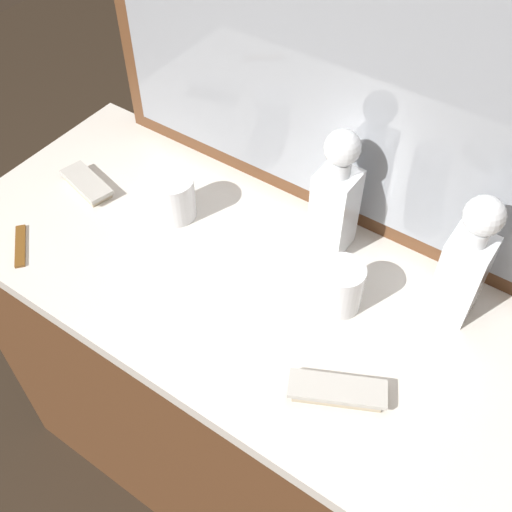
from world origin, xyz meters
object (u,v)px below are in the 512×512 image
(crystal_decanter_left, at_px, (463,269))
(crystal_tumbler_rear, at_px, (340,288))
(silver_brush_center, at_px, (337,391))
(silver_brush_right, at_px, (87,184))
(tortoiseshell_comb, at_px, (20,246))
(crystal_tumbler_center, at_px, (175,199))
(crystal_decanter_far_left, at_px, (335,203))

(crystal_decanter_left, bearing_deg, crystal_tumbler_rear, -147.82)
(crystal_decanter_left, height_order, silver_brush_center, crystal_decanter_left)
(silver_brush_right, relative_size, tortoiseshell_comb, 1.48)
(silver_brush_center, height_order, tortoiseshell_comb, silver_brush_center)
(tortoiseshell_comb, bearing_deg, crystal_tumbler_center, 51.91)
(crystal_decanter_left, height_order, crystal_tumbler_rear, crystal_decanter_left)
(crystal_decanter_far_left, relative_size, crystal_tumbler_center, 2.92)
(crystal_decanter_left, height_order, tortoiseshell_comb, crystal_decanter_left)
(crystal_decanter_left, distance_m, crystal_tumbler_rear, 0.22)
(crystal_decanter_left, xyz_separation_m, silver_brush_right, (-0.80, -0.15, -0.10))
(crystal_decanter_left, bearing_deg, tortoiseshell_comb, -155.56)
(crystal_tumbler_rear, height_order, silver_brush_right, crystal_tumbler_rear)
(tortoiseshell_comb, bearing_deg, silver_brush_center, 6.12)
(silver_brush_center, bearing_deg, crystal_tumbler_rear, 118.82)
(crystal_decanter_far_left, xyz_separation_m, silver_brush_right, (-0.54, -0.17, -0.10))
(crystal_tumbler_rear, relative_size, silver_brush_right, 0.67)
(silver_brush_center, bearing_deg, tortoiseshell_comb, -173.88)
(crystal_tumbler_rear, bearing_deg, silver_brush_center, -61.18)
(crystal_decanter_left, distance_m, crystal_tumbler_center, 0.60)
(crystal_decanter_far_left, xyz_separation_m, tortoiseshell_comb, (-0.52, -0.37, -0.11))
(crystal_tumbler_rear, height_order, silver_brush_center, crystal_tumbler_rear)
(crystal_decanter_left, bearing_deg, crystal_tumbler_center, -170.37)
(crystal_decanter_far_left, distance_m, crystal_tumbler_rear, 0.17)
(crystal_decanter_far_left, bearing_deg, crystal_tumbler_center, -160.12)
(crystal_decanter_left, distance_m, tortoiseshell_comb, 0.87)
(crystal_decanter_left, xyz_separation_m, silver_brush_center, (-0.08, -0.28, -0.10))
(crystal_decanter_far_left, xyz_separation_m, crystal_tumbler_rear, (0.09, -0.13, -0.07))
(silver_brush_center, height_order, silver_brush_right, same)
(crystal_tumbler_center, bearing_deg, crystal_tumbler_rear, -1.70)
(crystal_tumbler_center, relative_size, tortoiseshell_comb, 0.96)
(crystal_tumbler_rear, relative_size, tortoiseshell_comb, 0.99)
(crystal_tumbler_rear, distance_m, silver_brush_right, 0.63)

